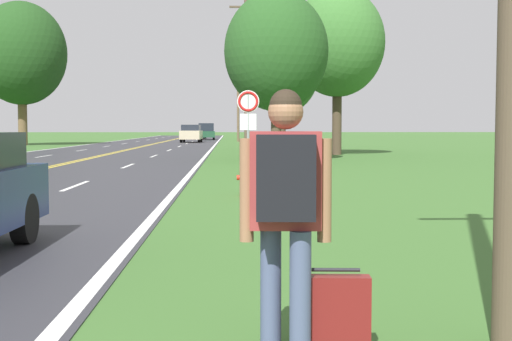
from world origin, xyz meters
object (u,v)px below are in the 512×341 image
at_px(fire_hydrant, 248,176).
at_px(traffic_sign, 248,113).
at_px(tree_right_cluster, 21,54).
at_px(car_champagne_suv_approaching, 191,133).
at_px(tree_far_back, 282,72).
at_px(car_maroon_hatchback_mid_far, 198,132).
at_px(tree_left_verge, 337,43).
at_px(hitchhiker_person, 286,195).
at_px(tree_behind_sign, 276,52).
at_px(car_dark_green_suv_mid_near, 206,131).
at_px(suitcase, 335,316).

bearing_deg(fire_hydrant, traffic_sign, 88.41).
relative_size(tree_right_cluster, car_champagne_suv_approaching, 2.37).
distance_m(tree_far_back, car_maroon_hatchback_mid_far, 42.96).
distance_m(tree_left_verge, car_maroon_hatchback_mid_far, 52.75).
distance_m(fire_hydrant, tree_right_cluster, 46.26).
bearing_deg(tree_left_verge, traffic_sign, -105.87).
relative_size(traffic_sign, tree_far_back, 0.31).
height_order(fire_hydrant, car_champagne_suv_approaching, car_champagne_suv_approaching).
height_order(hitchhiker_person, car_champagne_suv_approaching, hitchhiker_person).
xyz_separation_m(tree_behind_sign, tree_far_back, (1.41, 15.85, 0.36)).
bearing_deg(tree_left_verge, hitchhiker_person, -99.07).
bearing_deg(tree_behind_sign, tree_right_cluster, 124.79).
xyz_separation_m(traffic_sign, tree_left_verge, (5.10, 17.95, 3.99)).
bearing_deg(car_dark_green_suv_mid_near, fire_hydrant, 0.67).
distance_m(tree_right_cluster, tree_far_back, 22.89).
relative_size(hitchhiker_person, traffic_sign, 0.69).
xyz_separation_m(tree_behind_sign, car_champagne_suv_approaching, (-5.69, 36.79, -3.81)).
bearing_deg(hitchhiker_person, tree_far_back, -0.53).
distance_m(tree_right_cluster, car_champagne_suv_approaching, 17.54).
bearing_deg(tree_right_cluster, car_dark_green_suv_mid_near, 59.51).
relative_size(suitcase, tree_behind_sign, 0.08).
bearing_deg(car_champagne_suv_approaching, car_maroon_hatchback_mid_far, -177.62).
relative_size(fire_hydrant, tree_far_back, 0.11).
distance_m(hitchhiker_person, fire_hydrant, 10.78).
bearing_deg(tree_behind_sign, suitcase, -92.85).
relative_size(tree_behind_sign, tree_far_back, 0.93).
relative_size(hitchhiker_person, car_champagne_suv_approaching, 0.35).
bearing_deg(tree_left_verge, fire_hydrant, -103.31).
distance_m(tree_right_cluster, car_maroon_hatchback_mid_far, 34.23).
height_order(tree_right_cluster, car_dark_green_suv_mid_near, tree_right_cluster).
distance_m(suitcase, traffic_sign, 14.92).
bearing_deg(fire_hydrant, hitchhiker_person, -90.12).
bearing_deg(traffic_sign, tree_right_cluster, 114.00).
xyz_separation_m(suitcase, tree_far_back, (2.72, 42.30, 4.81)).
xyz_separation_m(fire_hydrant, tree_left_verge, (5.22, 22.06, 5.41)).
relative_size(fire_hydrant, tree_right_cluster, 0.07).
relative_size(traffic_sign, tree_left_verge, 0.28).
relative_size(tree_left_verge, tree_right_cluster, 0.76).
bearing_deg(car_champagne_suv_approaching, suitcase, 5.36).
xyz_separation_m(traffic_sign, tree_behind_sign, (1.50, 11.62, 2.87)).
xyz_separation_m(tree_right_cluster, car_dark_green_suv_mid_near, (13.85, 23.52, -6.31)).
relative_size(tree_left_verge, car_champagne_suv_approaching, 1.81).
xyz_separation_m(suitcase, traffic_sign, (-0.19, 14.83, 1.58)).
bearing_deg(tree_far_back, tree_right_cluster, 151.39).
bearing_deg(fire_hydrant, car_maroon_hatchback_mid_far, 93.45).
relative_size(car_champagne_suv_approaching, car_maroon_hatchback_mid_far, 1.34).
xyz_separation_m(hitchhiker_person, car_maroon_hatchback_mid_far, (-4.42, 84.44, -0.20)).
relative_size(traffic_sign, tree_behind_sign, 0.34).
relative_size(fire_hydrant, tree_behind_sign, 0.11).
bearing_deg(tree_behind_sign, car_maroon_hatchback_mid_far, 95.97).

